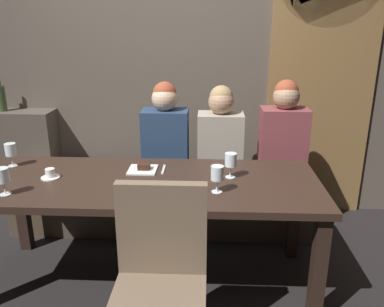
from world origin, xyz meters
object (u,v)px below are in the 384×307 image
(chair_near_side, at_px, (160,274))
(wine_glass_far_right, at_px, (3,177))
(diner_redhead, at_px, (165,136))
(diner_bearded, at_px, (220,137))
(banquette_bench, at_px, (162,204))
(wine_glass_end_left, at_px, (217,174))
(wine_bottle_pale_label, at_px, (1,97))
(fork_on_table, at_px, (163,169))
(dessert_plate, at_px, (143,169))
(wine_glass_center_back, at_px, (231,160))
(diner_far_end, at_px, (283,136))
(wine_glass_center_front, at_px, (11,150))
(dining_table, at_px, (147,193))
(espresso_cup, at_px, (50,174))

(chair_near_side, distance_m, wine_glass_far_right, 1.11)
(diner_redhead, relative_size, diner_bearded, 1.04)
(banquette_bench, xyz_separation_m, diner_redhead, (0.05, -0.02, 0.61))
(diner_redhead, distance_m, wine_glass_end_left, 0.93)
(wine_bottle_pale_label, height_order, fork_on_table, wine_bottle_pale_label)
(banquette_bench, height_order, wine_bottle_pale_label, wine_bottle_pale_label)
(wine_glass_far_right, height_order, dessert_plate, wine_glass_far_right)
(diner_bearded, bearing_deg, wine_glass_center_back, -85.52)
(diner_far_end, height_order, wine_bottle_pale_label, diner_far_end)
(banquette_bench, bearing_deg, dessert_plate, -95.53)
(wine_glass_center_back, bearing_deg, wine_glass_end_left, -110.77)
(wine_glass_end_left, xyz_separation_m, fork_on_table, (-0.36, 0.35, -0.11))
(chair_near_side, height_order, wine_glass_center_front, chair_near_side)
(diner_far_end, xyz_separation_m, wine_glass_end_left, (-0.53, -0.85, 0.01))
(banquette_bench, xyz_separation_m, dessert_plate, (-0.05, -0.53, 0.53))
(wine_bottle_pale_label, bearing_deg, wine_glass_center_front, -60.75)
(diner_redhead, height_order, fork_on_table, diner_redhead)
(dining_table, height_order, wine_glass_end_left, wine_glass_end_left)
(diner_far_end, bearing_deg, dessert_plate, -153.41)
(wine_bottle_pale_label, bearing_deg, chair_near_side, -47.49)
(wine_bottle_pale_label, relative_size, wine_glass_center_front, 1.99)
(diner_redhead, distance_m, wine_bottle_pale_label, 1.54)
(chair_near_side, xyz_separation_m, wine_bottle_pale_label, (-1.60, 1.75, 0.51))
(diner_far_end, relative_size, wine_glass_center_front, 5.11)
(chair_near_side, bearing_deg, espresso_cup, 137.61)
(wine_glass_center_front, height_order, fork_on_table, wine_glass_center_front)
(espresso_cup, bearing_deg, diner_bearded, 32.91)
(dessert_plate, bearing_deg, diner_far_end, 26.59)
(banquette_bench, height_order, fork_on_table, fork_on_table)
(chair_near_side, height_order, diner_redhead, diner_redhead)
(espresso_cup, relative_size, fork_on_table, 0.71)
(chair_near_side, bearing_deg, diner_far_end, 60.21)
(banquette_bench, bearing_deg, dining_table, -90.00)
(banquette_bench, distance_m, wine_glass_center_front, 1.26)
(dining_table, height_order, banquette_bench, dining_table)
(diner_far_end, distance_m, wine_glass_far_right, 2.00)
(wine_glass_end_left, relative_size, fork_on_table, 0.96)
(dining_table, bearing_deg, diner_redhead, 86.07)
(wine_bottle_pale_label, bearing_deg, fork_on_table, -28.96)
(wine_bottle_pale_label, relative_size, wine_glass_end_left, 1.99)
(diner_far_end, relative_size, espresso_cup, 6.98)
(diner_far_end, xyz_separation_m, dessert_plate, (-1.02, -0.51, -0.09))
(diner_redhead, xyz_separation_m, diner_far_end, (0.93, 0.00, 0.01))
(dining_table, xyz_separation_m, diner_far_end, (0.97, 0.68, 0.19))
(wine_glass_far_right, relative_size, fork_on_table, 0.96)
(chair_near_side, distance_m, wine_bottle_pale_label, 2.42)
(diner_far_end, relative_size, dessert_plate, 4.41)
(fork_on_table, bearing_deg, dining_table, -115.13)
(dessert_plate, bearing_deg, chair_near_side, -76.03)
(diner_redhead, bearing_deg, dining_table, -93.93)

